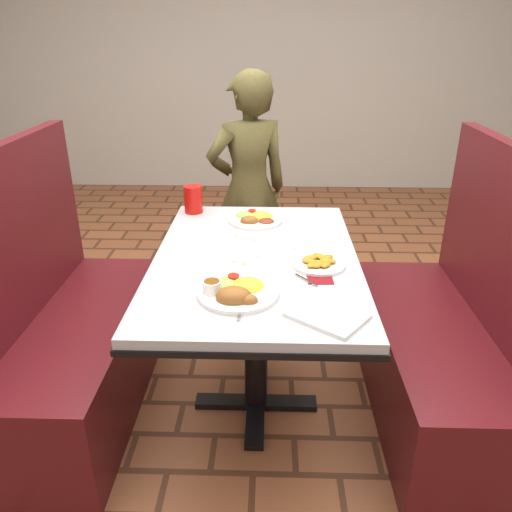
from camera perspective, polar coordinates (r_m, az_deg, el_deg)
name	(u,v)px	position (r m, az deg, el deg)	size (l,w,h in m)	color
dining_table	(256,278)	(2.01, 0.00, -2.49)	(0.81, 1.21, 0.75)	#B7BABD
booth_bench_left	(73,341)	(2.34, -20.19, -9.16)	(0.47, 1.20, 1.17)	#571319
booth_bench_right	(443,348)	(2.30, 20.59, -9.83)	(0.47, 1.20, 1.17)	#571319
diner_person	(248,190)	(3.01, -0.90, 7.51)	(0.50, 0.33, 1.38)	brown
near_dinner_plate	(236,288)	(1.67, -2.26, -3.65)	(0.27, 0.27, 0.08)	white
far_dinner_plate	(256,217)	(2.33, -0.05, 4.50)	(0.25, 0.25, 0.06)	white
plantain_plate	(319,263)	(1.90, 7.18, -0.78)	(0.20, 0.20, 0.03)	white
maroon_napkin	(320,279)	(1.81, 7.31, -2.57)	(0.09, 0.09, 0.00)	maroon
spoon_utensil	(306,280)	(1.79, 5.76, -2.74)	(0.01, 0.12, 0.00)	silver
red_tumbler	(193,199)	(2.45, -7.18, 6.46)	(0.09, 0.09, 0.13)	red
paper_napkin	(327,315)	(1.58, 8.12, -6.73)	(0.22, 0.17, 0.01)	silver
knife_utensil	(241,306)	(1.61, -1.73, -5.69)	(0.01, 0.16, 0.00)	silver
fork_utensil	(214,296)	(1.67, -4.86, -4.57)	(0.01, 0.15, 0.00)	#B8B8BC
lettuce_shreds	(266,250)	(2.03, 1.18, 0.71)	(0.28, 0.32, 0.00)	#8FCF53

